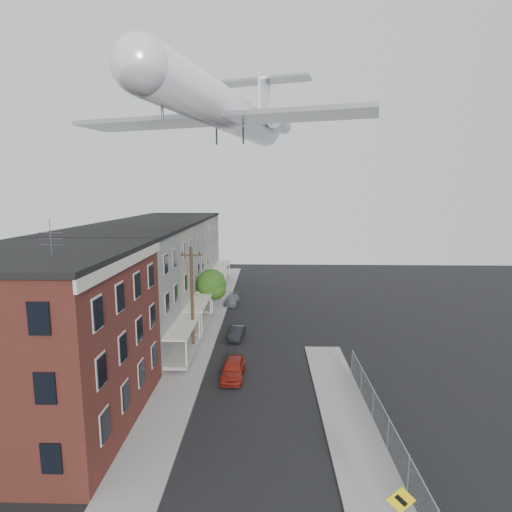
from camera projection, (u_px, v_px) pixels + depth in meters
The scene contains 18 objects.
sidewalk_left at pixel (205, 327), 39.98m from camera, with size 3.00×62.00×0.12m, color gray.
sidewalk_right at pixel (354, 438), 21.91m from camera, with size 3.00×26.00×0.12m, color gray.
curb_left at pixel (220, 327), 39.94m from camera, with size 0.15×62.00×0.14m, color gray.
curb_right at pixel (328, 437), 21.95m from camera, with size 0.15×26.00×0.14m, color gray.
corner_building at pixel (44, 340), 22.57m from camera, with size 10.31×12.30×12.15m.
row_house_a at pixel (110, 297), 31.96m from camera, with size 11.98×7.00×10.30m.
row_house_b at pixel (138, 278), 38.87m from camera, with size 11.98×7.00×10.30m.
row_house_c at pixel (157, 265), 45.78m from camera, with size 11.98×7.00×10.30m.
row_house_d at pixel (172, 256), 52.69m from camera, with size 11.98×7.00×10.30m.
row_house_e at pixel (183, 249), 59.60m from camera, with size 11.98×7.00×10.30m.
chainlink_fence at pixel (388, 434), 20.73m from camera, with size 0.06×18.06×1.90m.
warning_sign at pixel (400, 509), 14.68m from camera, with size 1.10×0.11×2.80m.
utility_pole at pixel (192, 298), 33.34m from camera, with size 1.80×0.26×9.00m.
street_tree at pixel (212, 285), 43.32m from camera, with size 3.22×3.20×5.20m.
car_near at pixel (233, 368), 29.16m from camera, with size 1.62×4.02×1.37m, color maroon.
car_mid at pixel (237, 333), 36.90m from camera, with size 1.16×3.32×1.10m, color black.
car_far at pixel (232, 300), 48.37m from camera, with size 1.53×3.75×1.09m, color slate.
airplane at pixel (228, 111), 35.27m from camera, with size 25.98×29.72×8.57m.
Camera 1 is at (0.64, -14.21, 13.39)m, focal length 28.00 mm.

